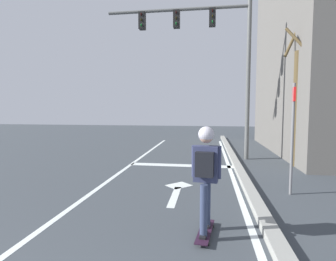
% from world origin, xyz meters
% --- Properties ---
extents(lane_line_center, '(0.12, 20.00, 0.01)m').
position_xyz_m(lane_line_center, '(-0.06, 6.00, 0.00)').
color(lane_line_center, silver).
rests_on(lane_line_center, ground).
extents(lane_line_curbside, '(0.12, 20.00, 0.01)m').
position_xyz_m(lane_line_curbside, '(3.25, 6.00, 0.00)').
color(lane_line_curbside, silver).
rests_on(lane_line_curbside, ground).
extents(stop_bar, '(3.46, 0.40, 0.01)m').
position_xyz_m(stop_bar, '(1.67, 8.96, 0.00)').
color(stop_bar, silver).
rests_on(stop_bar, ground).
extents(lane_arrow_stem, '(0.16, 1.40, 0.01)m').
position_xyz_m(lane_arrow_stem, '(1.84, 5.74, 0.00)').
color(lane_arrow_stem, silver).
rests_on(lane_arrow_stem, ground).
extents(lane_arrow_head, '(0.71, 0.71, 0.01)m').
position_xyz_m(lane_arrow_head, '(1.84, 6.59, 0.00)').
color(lane_arrow_head, silver).
rests_on(lane_arrow_head, ground).
extents(curb_strip, '(0.24, 24.00, 0.14)m').
position_xyz_m(curb_strip, '(3.50, 6.00, 0.07)').
color(curb_strip, gray).
rests_on(curb_strip, ground).
extents(skateboard, '(0.30, 0.88, 0.07)m').
position_xyz_m(skateboard, '(2.52, 4.03, 0.06)').
color(skateboard, black).
rests_on(skateboard, ground).
extents(skater, '(0.44, 0.60, 1.59)m').
position_xyz_m(skater, '(2.52, 4.01, 1.07)').
color(skater, '#333E5C').
rests_on(skater, skateboard).
extents(traffic_signal_mast, '(5.46, 0.34, 5.95)m').
position_xyz_m(traffic_signal_mast, '(2.45, 10.46, 4.40)').
color(traffic_signal_mast, '#5A5C5A').
rests_on(traffic_signal_mast, ground).
extents(street_sign_post, '(0.13, 0.44, 2.48)m').
position_xyz_m(street_sign_post, '(4.40, 6.27, 1.61)').
color(street_sign_post, slate).
rests_on(street_sign_post, ground).
extents(roadside_tree, '(0.97, 0.97, 4.76)m').
position_xyz_m(roadside_tree, '(5.45, 9.46, 2.12)').
color(roadside_tree, brown).
rests_on(roadside_tree, ground).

